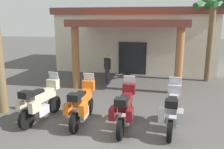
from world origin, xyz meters
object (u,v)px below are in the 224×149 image
object	(u,v)px
palm_tree_near_portico	(213,16)
motel_building	(137,37)
motorcycle_maroon	(125,109)
motorcycle_orange	(82,104)
motorcycle_cream	(40,102)
motorcycle_silver	(172,110)
pedestrian	(107,67)

from	to	relation	value
palm_tree_near_portico	motel_building	bearing A→B (deg)	136.67
motorcycle_maroon	motorcycle_orange	bearing A→B (deg)	86.80
motorcycle_cream	motorcycle_orange	size ratio (longest dim) A/B	0.99
motorcycle_orange	motorcycle_maroon	xyz separation A→B (m)	(1.51, -0.18, 0.00)
motorcycle_silver	pedestrian	xyz separation A→B (m)	(-3.11, 5.25, 0.28)
motorcycle_cream	pedestrian	bearing A→B (deg)	-2.99
motorcycle_orange	pedestrian	distance (m)	5.18
motorcycle_silver	motel_building	bearing A→B (deg)	17.76
motel_building	motorcycle_maroon	world-z (taller)	motel_building
motel_building	motorcycle_orange	world-z (taller)	motel_building
motorcycle_cream	motorcycle_orange	bearing A→B (deg)	-76.49
motorcycle_maroon	palm_tree_near_portico	world-z (taller)	palm_tree_near_portico
motorcycle_orange	palm_tree_near_portico	size ratio (longest dim) A/B	0.44
motel_building	motorcycle_orange	xyz separation A→B (m)	(-1.11, -11.09, -1.49)
motorcycle_maroon	motorcycle_silver	size ratio (longest dim) A/B	1.00
motorcycle_cream	motorcycle_orange	distance (m)	1.51
pedestrian	palm_tree_near_portico	world-z (taller)	palm_tree_near_portico
motel_building	motorcycle_maroon	xyz separation A→B (m)	(0.40, -11.27, -1.49)
motorcycle_orange	motorcycle_maroon	bearing A→B (deg)	-94.51
motel_building	motorcycle_orange	distance (m)	11.25
motel_building	pedestrian	distance (m)	6.15
motel_building	palm_tree_near_portico	xyz separation A→B (m)	(4.49, -4.24, 1.52)
motorcycle_orange	pedestrian	world-z (taller)	pedestrian
motorcycle_maroon	motorcycle_silver	distance (m)	1.52
motorcycle_silver	pedestrian	distance (m)	6.11
motel_building	motorcycle_silver	xyz separation A→B (m)	(1.92, -11.17, -1.49)
motorcycle_cream	palm_tree_near_portico	distance (m)	10.35
motel_building	motorcycle_silver	distance (m)	11.43
motorcycle_cream	motorcycle_maroon	bearing A→B (deg)	-80.52
motel_building	motorcycle_maroon	distance (m)	11.38
motorcycle_orange	motorcycle_silver	size ratio (longest dim) A/B	1.00
motorcycle_cream	motorcycle_maroon	world-z (taller)	same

